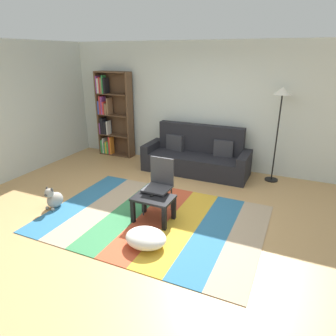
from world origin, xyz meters
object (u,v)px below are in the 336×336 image
Objects in this scene: dog at (54,199)px; pouf at (146,238)px; bookshelf at (111,116)px; couch at (197,157)px; standing_lamp at (281,104)px; folding_chair at (160,181)px; coffee_table at (153,202)px; tv_remote at (153,194)px.

pouf is at bearing -9.83° from dog.
couch is at bearing -6.90° from bookshelf.
couch is 1.21× the size of standing_lamp.
folding_chair is (-1.52, -2.10, -1.02)m from standing_lamp.
coffee_table is 4.03× the size of tv_remote.
bookshelf is 3.52m from tv_remote.
standing_lamp is (3.93, -0.12, 0.57)m from bookshelf.
couch is 5.69× the size of dog.
couch reaches higher than coffee_table.
dog is at bearing -115.20° from folding_chair.
folding_chair is (1.67, 0.63, 0.37)m from dog.
bookshelf is at bearing 132.64° from tv_remote.
coffee_table is at bearing -121.18° from standing_lamp.
coffee_table is 0.32× the size of standing_lamp.
dog is at bearing -170.09° from coffee_table.
folding_chair is (-0.05, 0.33, 0.21)m from coffee_table.
folding_chair is at bearing -42.69° from bookshelf.
bookshelf is 13.62× the size of tv_remote.
bookshelf is 5.14× the size of dog.
folding_chair is (-0.26, 0.96, 0.41)m from pouf.
couch is at bearing 90.15° from tv_remote.
tv_remote reaches higher than coffee_table.
folding_chair reaches higher than pouf.
tv_remote is at bearing 12.04° from dog.
couch is 1.11× the size of bookshelf.
bookshelf reaches higher than dog.
dog is at bearing -139.44° from standing_lamp.
couch is 2.51× the size of folding_chair.
folding_chair is at bearing -125.91° from standing_lamp.
bookshelf is at bearing 133.99° from coffee_table.
dog is (-1.62, -2.56, -0.18)m from couch.
pouf is 0.79m from tv_remote.
coffee_table reaches higher than pouf.
tv_remote is at bearing -88.24° from couch.
bookshelf is 3.06m from dog.
coffee_table is at bearing -36.78° from folding_chair.
couch is 2.21m from tv_remote.
bookshelf is 3.97m from standing_lamp.
tv_remote is (2.43, -2.49, -0.57)m from bookshelf.
pouf is 1.95m from dog.
couch is 1.95m from folding_chair.
dog is (0.74, -2.85, -0.83)m from bookshelf.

